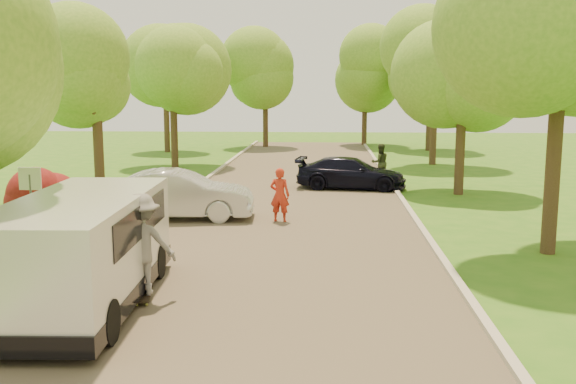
% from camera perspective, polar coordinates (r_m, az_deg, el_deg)
% --- Properties ---
extents(ground, '(100.00, 100.00, 0.00)m').
position_cam_1_polar(ground, '(11.61, -3.27, -11.14)').
color(ground, '#306A19').
rests_on(ground, ground).
extents(road, '(8.00, 60.00, 0.01)m').
position_cam_1_polar(road, '(19.29, -0.49, -2.89)').
color(road, '#4C4438').
rests_on(road, ground).
extents(curb_left, '(0.18, 60.00, 0.12)m').
position_cam_1_polar(curb_left, '(19.96, -12.17, -2.52)').
color(curb_left, '#B2AD9E').
rests_on(curb_left, ground).
extents(curb_right, '(0.18, 60.00, 0.12)m').
position_cam_1_polar(curb_right, '(19.42, 11.54, -2.82)').
color(curb_right, '#B2AD9E').
rests_on(curb_right, ground).
extents(street_sign, '(0.55, 0.06, 2.17)m').
position_cam_1_polar(street_sign, '(16.62, -21.89, -0.04)').
color(street_sign, '#59595E').
rests_on(street_sign, ground).
extents(red_shrub, '(1.70, 1.70, 1.95)m').
position_cam_1_polar(red_shrub, '(18.24, -21.23, -0.72)').
color(red_shrub, '#382619').
rests_on(red_shrub, ground).
extents(tree_l_midb, '(4.30, 4.20, 6.62)m').
position_cam_1_polar(tree_l_midb, '(24.23, -16.37, 10.10)').
color(tree_l_midb, '#382619').
rests_on(tree_l_midb, ground).
extents(tree_l_far, '(4.92, 4.80, 7.79)m').
position_cam_1_polar(tree_l_far, '(33.74, -9.90, 11.46)').
color(tree_l_far, '#382619').
rests_on(tree_l_far, ground).
extents(tree_r_mida, '(5.13, 5.00, 7.95)m').
position_cam_1_polar(tree_r_mida, '(16.88, 23.95, 13.52)').
color(tree_r_mida, '#382619').
rests_on(tree_r_mida, ground).
extents(tree_r_midb, '(4.51, 4.40, 7.01)m').
position_cam_1_polar(tree_r_midb, '(25.39, 15.78, 10.73)').
color(tree_r_midb, '#382619').
rests_on(tree_r_midb, ground).
extents(tree_r_far, '(5.33, 5.20, 8.34)m').
position_cam_1_polar(tree_r_far, '(35.36, 13.41, 11.82)').
color(tree_r_far, '#382619').
rests_on(tree_r_far, ground).
extents(tree_bg_a, '(5.12, 5.00, 7.72)m').
position_cam_1_polar(tree_bg_a, '(42.06, -10.58, 10.74)').
color(tree_bg_a, '#382619').
rests_on(tree_bg_a, ground).
extents(tree_bg_b, '(5.12, 5.00, 7.95)m').
position_cam_1_polar(tree_bg_b, '(43.40, 12.89, 10.91)').
color(tree_bg_b, '#382619').
rests_on(tree_bg_b, ground).
extents(tree_bg_c, '(4.92, 4.80, 7.33)m').
position_cam_1_polar(tree_bg_c, '(45.01, -1.76, 10.40)').
color(tree_bg_c, '#382619').
rests_on(tree_bg_c, ground).
extents(tree_bg_d, '(5.12, 5.00, 7.72)m').
position_cam_1_polar(tree_bg_d, '(46.92, 7.17, 10.64)').
color(tree_bg_d, '#382619').
rests_on(tree_bg_d, ground).
extents(minivan, '(2.42, 5.64, 2.07)m').
position_cam_1_polar(minivan, '(12.51, -17.83, -4.86)').
color(minivan, silver).
rests_on(minivan, ground).
extents(silver_sedan, '(4.76, 1.94, 1.53)m').
position_cam_1_polar(silver_sedan, '(20.25, -9.72, -0.25)').
color(silver_sedan, '#B9BABF').
rests_on(silver_sedan, ground).
extents(dark_sedan, '(4.62, 2.33, 1.29)m').
position_cam_1_polar(dark_sedan, '(26.21, 5.63, 1.68)').
color(dark_sedan, black).
rests_on(dark_sedan, ground).
extents(longboard, '(0.46, 1.04, 0.12)m').
position_cam_1_polar(longboard, '(12.80, -12.72, -8.90)').
color(longboard, black).
rests_on(longboard, ground).
extents(skateboarder, '(1.38, 0.95, 1.95)m').
position_cam_1_polar(skateboarder, '(12.53, -12.88, -4.56)').
color(skateboarder, slate).
rests_on(skateboarder, longboard).
extents(person_striped, '(0.67, 0.50, 1.67)m').
position_cam_1_polar(person_striped, '(19.50, -0.74, -0.28)').
color(person_striped, '#B62B1B').
rests_on(person_striped, ground).
extents(person_olive, '(0.95, 0.83, 1.65)m').
position_cam_1_polar(person_olive, '(28.55, 8.18, 2.61)').
color(person_olive, '#2E3721').
rests_on(person_olive, ground).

